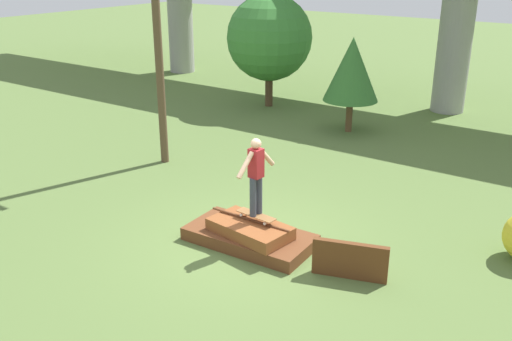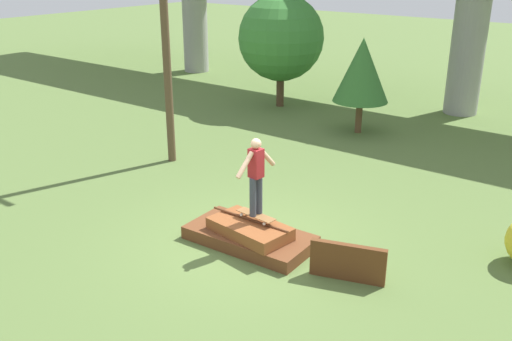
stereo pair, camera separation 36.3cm
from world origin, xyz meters
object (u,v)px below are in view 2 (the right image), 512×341
object	(u,v)px
skateboard	(256,215)
utility_pole	(165,24)
tree_behind_left	(362,70)
skater	(256,172)
tree_behind_right	(281,38)

from	to	relation	value
skateboard	utility_pole	world-z (taller)	utility_pole
utility_pole	tree_behind_left	world-z (taller)	utility_pole
skater	tree_behind_left	world-z (taller)	tree_behind_left
utility_pole	tree_behind_right	size ratio (longest dim) A/B	1.75
skateboard	skater	world-z (taller)	skater
utility_pole	tree_behind_right	xyz separation A→B (m)	(-0.99, 6.35, -1.11)
skateboard	skater	xyz separation A→B (m)	(-0.00, -0.00, 0.84)
skateboard	tree_behind_left	distance (m)	7.82
skater	tree_behind_left	size ratio (longest dim) A/B	0.52
tree_behind_left	tree_behind_right	bearing A→B (deg)	162.28
skater	utility_pole	bearing A→B (deg)	152.72
skater	skateboard	bearing A→B (deg)	26.57
skateboard	utility_pole	xyz separation A→B (m)	(-4.52, 2.33, 2.89)
skateboard	tree_behind_right	size ratio (longest dim) A/B	0.22
skateboard	tree_behind_right	bearing A→B (deg)	122.41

